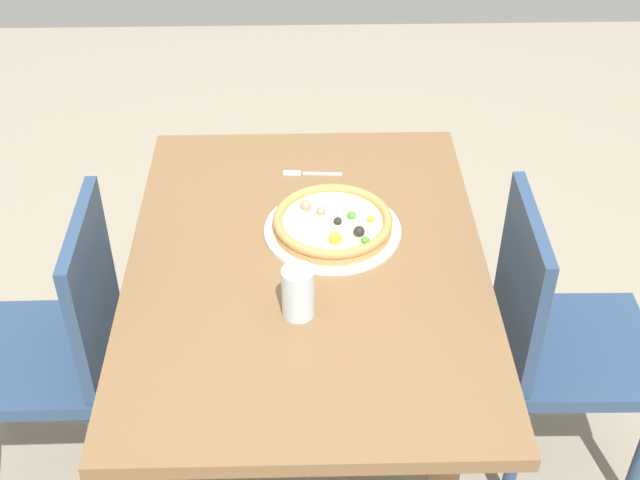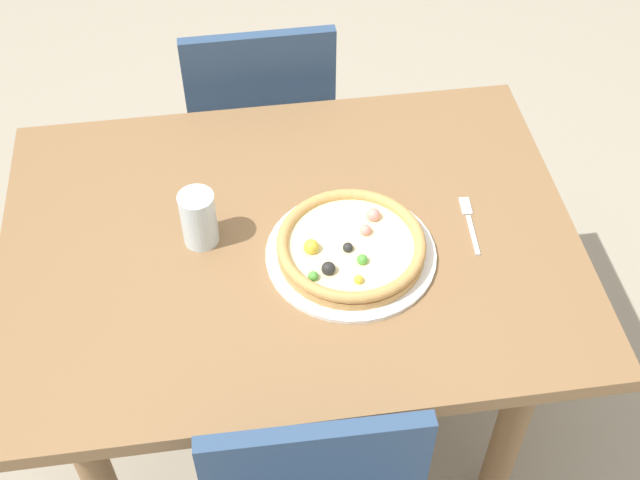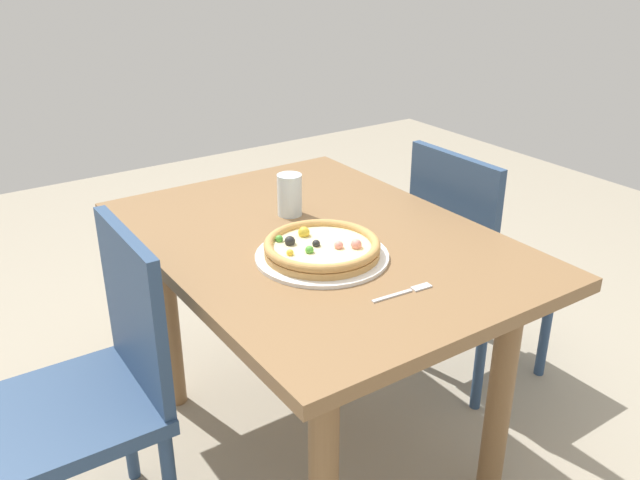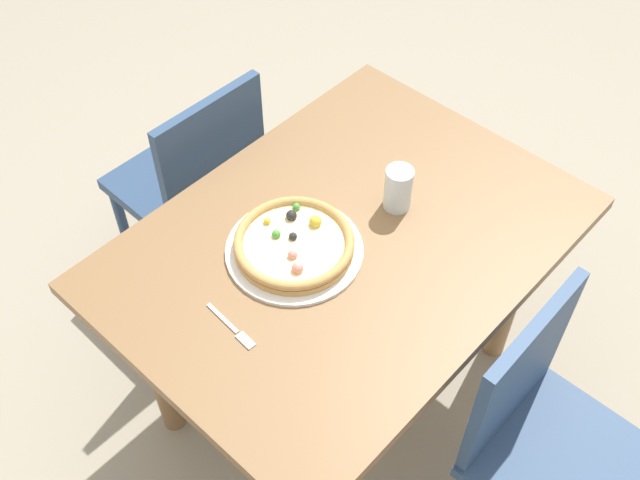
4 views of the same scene
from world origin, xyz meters
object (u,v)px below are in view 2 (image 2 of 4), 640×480
(plate, at_px, (351,254))
(drinking_glass, at_px, (199,218))
(pizza, at_px, (351,246))
(dining_table, at_px, (291,272))
(fork, at_px, (469,220))
(chair_far, at_px, (261,129))

(plate, xyz_separation_m, drinking_glass, (-0.30, 0.09, 0.06))
(pizza, xyz_separation_m, drinking_glass, (-0.30, 0.09, 0.03))
(dining_table, distance_m, drinking_glass, 0.25)
(dining_table, distance_m, fork, 0.40)
(pizza, xyz_separation_m, fork, (0.27, 0.06, -0.03))
(dining_table, xyz_separation_m, fork, (0.38, -0.01, 0.11))
(dining_table, relative_size, pizza, 3.96)
(dining_table, bearing_deg, drinking_glass, 173.44)
(dining_table, relative_size, chair_far, 1.38)
(chair_far, distance_m, plate, 0.77)
(chair_far, distance_m, drinking_glass, 0.72)
(dining_table, xyz_separation_m, chair_far, (-0.01, 0.65, -0.14))
(dining_table, distance_m, pizza, 0.20)
(plate, bearing_deg, drinking_glass, 163.61)
(plate, relative_size, drinking_glass, 2.78)
(drinking_glass, bearing_deg, pizza, -16.48)
(chair_far, bearing_deg, plate, -80.18)
(pizza, distance_m, drinking_glass, 0.31)
(chair_far, distance_m, fork, 0.81)
(drinking_glass, bearing_deg, fork, -2.73)
(chair_far, height_order, fork, chair_far)
(chair_far, relative_size, plate, 2.49)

